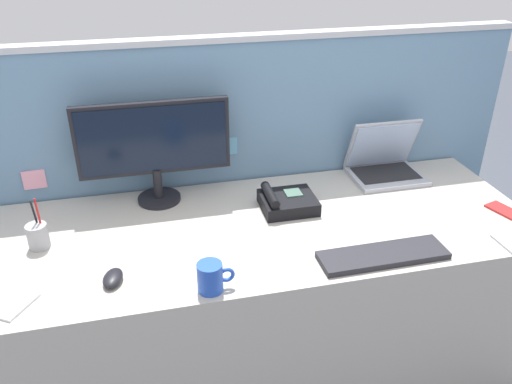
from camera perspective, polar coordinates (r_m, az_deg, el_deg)
name	(u,v)px	position (r m, az deg, el deg)	size (l,w,h in m)	color
ground_plane	(259,369)	(2.44, 0.28, -18.82)	(10.00, 10.00, 0.00)	#424751
desk	(259,303)	(2.18, 0.31, -12.12)	(2.11, 0.78, 0.75)	#ADA89E
cubicle_divider	(237,189)	(2.35, -2.12, 0.36)	(2.46, 0.08, 1.37)	#6084A3
desktop_monitor	(154,144)	(2.07, -11.13, 5.22)	(0.59, 0.17, 0.42)	black
laptop	(384,162)	(2.38, 13.89, 3.24)	(0.31, 0.25, 0.25)	#9EA0A8
desk_phone	(286,202)	(2.06, 3.36, -1.07)	(0.21, 0.19, 0.09)	black
keyboard_main	(383,255)	(1.83, 13.74, -6.74)	(0.45, 0.13, 0.02)	#232328
computer_mouse_right_hand	(113,278)	(1.74, -15.41, -9.07)	(0.06, 0.10, 0.03)	black
pen_cup	(38,236)	(1.97, -22.78, -4.43)	(0.07, 0.07, 0.18)	#99999E
cell_phone_red_case	(503,210)	(2.27, 25.48, -1.81)	(0.07, 0.13, 0.01)	#B22323
cell_phone_silver_slab	(510,244)	(2.06, 26.05, -5.16)	(0.06, 0.14, 0.01)	#B7BAC1
cell_phone_white_slab	(17,305)	(1.75, -24.76, -11.17)	(0.07, 0.13, 0.01)	silver
coffee_mug	(211,277)	(1.63, -4.97, -9.28)	(0.12, 0.08, 0.10)	blue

